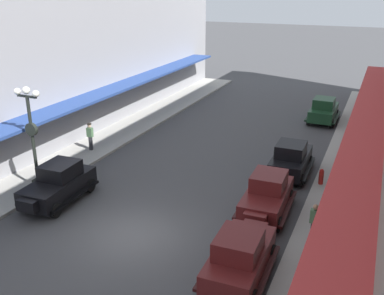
{
  "coord_description": "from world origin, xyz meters",
  "views": [
    {
      "loc": [
        8.5,
        -13.37,
        9.76
      ],
      "look_at": [
        0.0,
        6.0,
        1.8
      ],
      "focal_mm": 41.08,
      "sensor_mm": 36.0,
      "label": 1
    }
  ],
  "objects_px": {
    "pedestrian_2": "(90,136)",
    "pedestrian_3": "(361,128)",
    "parked_car_3": "(58,182)",
    "parked_car_2": "(291,158)",
    "parked_car_4": "(240,255)",
    "parked_car_0": "(324,109)",
    "lamp_post_with_clock": "(32,135)",
    "pedestrian_1": "(314,223)",
    "fire_hydrant": "(321,176)",
    "parked_car_1": "(267,194)",
    "pedestrian_0": "(349,161)"
  },
  "relations": [
    {
      "from": "pedestrian_2",
      "to": "pedestrian_3",
      "type": "distance_m",
      "value": 17.16
    },
    {
      "from": "parked_car_3",
      "to": "pedestrian_3",
      "type": "height_order",
      "value": "parked_car_3"
    },
    {
      "from": "parked_car_2",
      "to": "parked_car_4",
      "type": "xyz_separation_m",
      "value": [
        0.25,
        -9.68,
        0.0
      ]
    },
    {
      "from": "parked_car_0",
      "to": "lamp_post_with_clock",
      "type": "xyz_separation_m",
      "value": [
        -11.22,
        -17.7,
        2.04
      ]
    },
    {
      "from": "pedestrian_1",
      "to": "pedestrian_3",
      "type": "bearing_deg",
      "value": 86.45
    },
    {
      "from": "lamp_post_with_clock",
      "to": "fire_hydrant",
      "type": "height_order",
      "value": "lamp_post_with_clock"
    },
    {
      "from": "pedestrian_2",
      "to": "pedestrian_3",
      "type": "bearing_deg",
      "value": 29.39
    },
    {
      "from": "parked_car_4",
      "to": "pedestrian_2",
      "type": "height_order",
      "value": "parked_car_4"
    },
    {
      "from": "parked_car_4",
      "to": "pedestrian_3",
      "type": "xyz_separation_m",
      "value": [
        2.84,
        16.52,
        0.07
      ]
    },
    {
      "from": "pedestrian_2",
      "to": "lamp_post_with_clock",
      "type": "bearing_deg",
      "value": -81.02
    },
    {
      "from": "parked_car_2",
      "to": "parked_car_3",
      "type": "height_order",
      "value": "same"
    },
    {
      "from": "pedestrian_1",
      "to": "parked_car_3",
      "type": "bearing_deg",
      "value": -175.23
    },
    {
      "from": "parked_car_1",
      "to": "parked_car_3",
      "type": "height_order",
      "value": "same"
    },
    {
      "from": "pedestrian_0",
      "to": "pedestrian_2",
      "type": "distance_m",
      "value": 14.96
    },
    {
      "from": "parked_car_3",
      "to": "pedestrian_2",
      "type": "bearing_deg",
      "value": 112.73
    },
    {
      "from": "lamp_post_with_clock",
      "to": "pedestrian_1",
      "type": "xyz_separation_m",
      "value": [
        13.25,
        0.6,
        -2.0
      ]
    },
    {
      "from": "parked_car_1",
      "to": "parked_car_2",
      "type": "bearing_deg",
      "value": 89.01
    },
    {
      "from": "parked_car_0",
      "to": "pedestrian_1",
      "type": "relative_size",
      "value": 2.6
    },
    {
      "from": "fire_hydrant",
      "to": "pedestrian_3",
      "type": "xyz_separation_m",
      "value": [
        1.33,
        7.76,
        0.45
      ]
    },
    {
      "from": "parked_car_0",
      "to": "pedestrian_0",
      "type": "xyz_separation_m",
      "value": [
        2.69,
        -9.88,
        0.05
      ]
    },
    {
      "from": "parked_car_2",
      "to": "pedestrian_0",
      "type": "distance_m",
      "value": 3.01
    },
    {
      "from": "parked_car_1",
      "to": "lamp_post_with_clock",
      "type": "height_order",
      "value": "lamp_post_with_clock"
    },
    {
      "from": "parked_car_0",
      "to": "pedestrian_3",
      "type": "distance_m",
      "value": 4.71
    },
    {
      "from": "parked_car_2",
      "to": "pedestrian_3",
      "type": "bearing_deg",
      "value": 65.67
    },
    {
      "from": "parked_car_2",
      "to": "parked_car_0",
      "type": "bearing_deg",
      "value": 88.76
    },
    {
      "from": "parked_car_2",
      "to": "pedestrian_3",
      "type": "distance_m",
      "value": 7.5
    },
    {
      "from": "parked_car_1",
      "to": "parked_car_4",
      "type": "bearing_deg",
      "value": -86.18
    },
    {
      "from": "parked_car_2",
      "to": "pedestrian_3",
      "type": "relative_size",
      "value": 2.56
    },
    {
      "from": "pedestrian_1",
      "to": "pedestrian_2",
      "type": "distance_m",
      "value": 14.96
    },
    {
      "from": "parked_car_1",
      "to": "parked_car_2",
      "type": "distance_m",
      "value": 4.72
    },
    {
      "from": "parked_car_3",
      "to": "pedestrian_3",
      "type": "distance_m",
      "value": 19.0
    },
    {
      "from": "lamp_post_with_clock",
      "to": "fire_hydrant",
      "type": "distance_m",
      "value": 14.38
    },
    {
      "from": "parked_car_2",
      "to": "pedestrian_1",
      "type": "distance_m",
      "value": 6.9
    },
    {
      "from": "parked_car_1",
      "to": "parked_car_3",
      "type": "bearing_deg",
      "value": -163.39
    },
    {
      "from": "parked_car_3",
      "to": "pedestrian_2",
      "type": "height_order",
      "value": "parked_car_3"
    },
    {
      "from": "lamp_post_with_clock",
      "to": "pedestrian_0",
      "type": "height_order",
      "value": "lamp_post_with_clock"
    },
    {
      "from": "pedestrian_0",
      "to": "pedestrian_3",
      "type": "relative_size",
      "value": 0.98
    },
    {
      "from": "parked_car_0",
      "to": "pedestrian_1",
      "type": "distance_m",
      "value": 17.22
    },
    {
      "from": "fire_hydrant",
      "to": "parked_car_1",
      "type": "bearing_deg",
      "value": -115.93
    },
    {
      "from": "parked_car_4",
      "to": "lamp_post_with_clock",
      "type": "relative_size",
      "value": 0.83
    },
    {
      "from": "parked_car_0",
      "to": "pedestrian_3",
      "type": "xyz_separation_m",
      "value": [
        2.86,
        -3.75,
        0.07
      ]
    },
    {
      "from": "parked_car_1",
      "to": "pedestrian_2",
      "type": "height_order",
      "value": "parked_car_1"
    },
    {
      "from": "parked_car_2",
      "to": "fire_hydrant",
      "type": "bearing_deg",
      "value": -27.76
    },
    {
      "from": "parked_car_0",
      "to": "lamp_post_with_clock",
      "type": "relative_size",
      "value": 0.83
    },
    {
      "from": "lamp_post_with_clock",
      "to": "fire_hydrant",
      "type": "bearing_deg",
      "value": 25.91
    },
    {
      "from": "parked_car_4",
      "to": "fire_hydrant",
      "type": "relative_size",
      "value": 5.24
    },
    {
      "from": "pedestrian_1",
      "to": "pedestrian_3",
      "type": "distance_m",
      "value": 13.38
    },
    {
      "from": "pedestrian_1",
      "to": "lamp_post_with_clock",
      "type": "bearing_deg",
      "value": -177.42
    },
    {
      "from": "parked_car_0",
      "to": "pedestrian_2",
      "type": "distance_m",
      "value": 17.15
    },
    {
      "from": "parked_car_3",
      "to": "pedestrian_2",
      "type": "distance_m",
      "value": 6.41
    }
  ]
}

